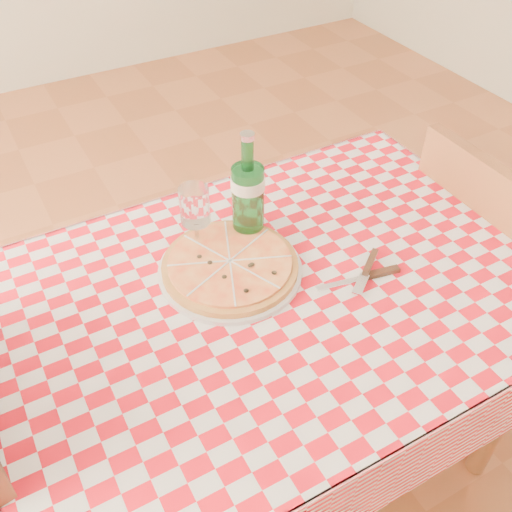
{
  "coord_description": "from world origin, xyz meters",
  "views": [
    {
      "loc": [
        -0.48,
        -0.77,
        1.69
      ],
      "look_at": [
        -0.02,
        0.06,
        0.82
      ],
      "focal_mm": 40.0,
      "sensor_mm": 36.0,
      "label": 1
    }
  ],
  "objects": [
    {
      "name": "dining_table",
      "position": [
        0.0,
        0.0,
        0.66
      ],
      "size": [
        1.2,
        0.8,
        0.75
      ],
      "color": "brown",
      "rests_on": "ground"
    },
    {
      "name": "water_bottle",
      "position": [
        0.03,
        0.19,
        0.9
      ],
      "size": [
        0.1,
        0.1,
        0.29
      ],
      "primitive_type": null,
      "rotation": [
        0.0,
        0.0,
        0.24
      ],
      "color": "#1A692A",
      "rests_on": "tablecloth"
    },
    {
      "name": "chair_near",
      "position": [
        0.72,
        0.01,
        0.52
      ],
      "size": [
        0.41,
        0.41,
        0.9
      ],
      "rotation": [
        0.0,
        0.0,
        -0.02
      ],
      "color": "brown",
      "rests_on": "ground"
    },
    {
      "name": "tablecloth",
      "position": [
        0.0,
        0.0,
        0.75
      ],
      "size": [
        1.3,
        0.9,
        0.01
      ],
      "primitive_type": "cube",
      "color": "#B00A17",
      "rests_on": "dining_table"
    },
    {
      "name": "pizza_plate",
      "position": [
        -0.07,
        0.1,
        0.78
      ],
      "size": [
        0.44,
        0.44,
        0.04
      ],
      "primitive_type": null,
      "rotation": [
        0.0,
        0.0,
        0.4
      ],
      "color": "#C68E42",
      "rests_on": "tablecloth"
    },
    {
      "name": "wine_glass",
      "position": [
        -0.1,
        0.21,
        0.85
      ],
      "size": [
        0.09,
        0.09,
        0.18
      ],
      "primitive_type": null,
      "rotation": [
        0.0,
        0.0,
        -0.41
      ],
      "color": "white",
      "rests_on": "tablecloth"
    },
    {
      "name": "cutlery",
      "position": [
        0.19,
        -0.07,
        0.77
      ],
      "size": [
        0.26,
        0.24,
        0.02
      ],
      "primitive_type": null,
      "rotation": [
        0.0,
        0.0,
        0.3
      ],
      "color": "silver",
      "rests_on": "tablecloth"
    }
  ]
}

